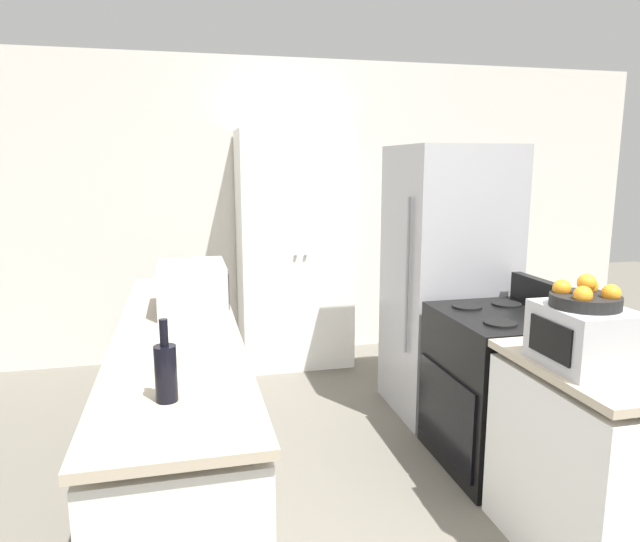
{
  "coord_description": "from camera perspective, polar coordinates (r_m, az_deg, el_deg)",
  "views": [
    {
      "loc": [
        -0.81,
        -1.42,
        1.7
      ],
      "look_at": [
        0.0,
        1.97,
        1.05
      ],
      "focal_mm": 32.0,
      "sensor_mm": 36.0,
      "label": 1
    }
  ],
  "objects": [
    {
      "name": "wall_back",
      "position": [
        5.11,
        -4.33,
        6.07
      ],
      "size": [
        7.0,
        0.06,
        2.6
      ],
      "color": "silver",
      "rests_on": "ground_plane"
    },
    {
      "name": "counter_left",
      "position": [
        3.15,
        -13.7,
        -13.58
      ],
      "size": [
        0.6,
        2.72,
        0.89
      ],
      "color": "silver",
      "rests_on": "ground_plane"
    },
    {
      "name": "counter_right",
      "position": [
        2.86,
        25.72,
        -17.0
      ],
      "size": [
        0.6,
        0.82,
        0.89
      ],
      "color": "silver",
      "rests_on": "ground_plane"
    },
    {
      "name": "pantry_cabinet",
      "position": [
        4.84,
        -2.62,
        2.14
      ],
      "size": [
        0.93,
        0.58,
        1.98
      ],
      "color": "white",
      "rests_on": "ground_plane"
    },
    {
      "name": "stove",
      "position": [
        3.45,
        17.48,
        -11.13
      ],
      "size": [
        0.66,
        0.75,
        1.05
      ],
      "color": "black",
      "rests_on": "ground_plane"
    },
    {
      "name": "refrigerator",
      "position": [
        4.0,
        12.61,
        -1.03
      ],
      "size": [
        0.75,
        0.73,
        1.83
      ],
      "color": "#A3A3A8",
      "rests_on": "ground_plane"
    },
    {
      "name": "microwave",
      "position": [
        3.29,
        -12.65,
        -1.58
      ],
      "size": [
        0.38,
        0.48,
        0.27
      ],
      "color": "#B2B2B7",
      "rests_on": "counter_left"
    },
    {
      "name": "wine_bottle",
      "position": [
        2.08,
        -15.17,
        -9.63
      ],
      "size": [
        0.08,
        0.08,
        0.3
      ],
      "color": "black",
      "rests_on": "counter_left"
    },
    {
      "name": "toaster_oven",
      "position": [
        2.57,
        24.84,
        -5.99
      ],
      "size": [
        0.31,
        0.38,
        0.25
      ],
      "color": "#B2B2B7",
      "rests_on": "counter_right"
    },
    {
      "name": "fruit_bowl",
      "position": [
        2.52,
        25.01,
        -2.36
      ],
      "size": [
        0.27,
        0.27,
        0.14
      ],
      "color": "black",
      "rests_on": "toaster_oven"
    }
  ]
}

